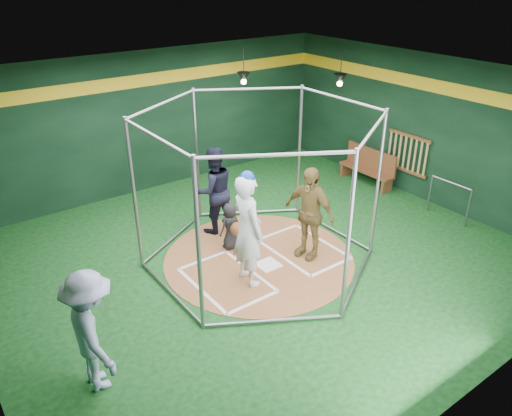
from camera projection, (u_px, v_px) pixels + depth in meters
room_shell at (259, 178)px, 9.24m from camera, size 10.10×9.10×3.53m
clay_disc at (259, 258)px, 10.01m from camera, size 3.80×3.80×0.01m
home_plate at (268, 265)px, 9.79m from camera, size 0.43×0.43×0.01m
batter_box_left at (226, 280)px, 9.32m from camera, size 1.17×1.77×0.01m
batter_box_right at (303, 249)px, 10.33m from camera, size 1.17×1.77×0.01m
batting_cage at (259, 191)px, 9.34m from camera, size 4.05×4.67×3.00m
bat_rack at (407, 153)px, 12.45m from camera, size 0.07×1.25×0.98m
pendant_lamp_near at (244, 77)px, 12.55m from camera, size 0.34×0.34×0.90m
pendant_lamp_far at (340, 79)px, 12.36m from camera, size 0.34×0.34×0.90m
batter_figure at (248, 229)px, 8.85m from camera, size 0.56×0.81×2.20m
visitor_leopard at (309, 213)px, 9.72m from camera, size 0.70×1.19×1.90m
catcher_figure at (231, 226)px, 10.16m from camera, size 0.53×0.58×0.99m
umpire at (214, 190)px, 10.64m from camera, size 1.04×0.87×1.93m
bystander_blue at (92, 331)px, 6.68m from camera, size 0.71×1.20×1.84m
dugout_bench at (368, 166)px, 13.22m from camera, size 0.38×1.63×0.95m
steel_railing at (450, 194)px, 11.33m from camera, size 0.05×1.06×0.91m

